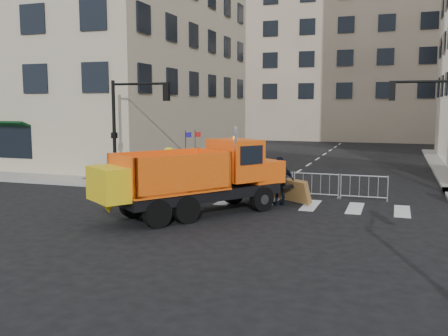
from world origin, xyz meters
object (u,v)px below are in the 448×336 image
(plow_truck, at_px, (195,176))
(cop_b, at_px, (254,180))
(worker, at_px, (169,167))
(cop_a, at_px, (258,185))
(cop_c, at_px, (280,181))

(plow_truck, distance_m, cop_b, 4.12)
(cop_b, xyz_separation_m, worker, (-4.65, 1.08, 0.27))
(cop_a, height_order, worker, worker)
(cop_b, bearing_deg, worker, 19.58)
(plow_truck, bearing_deg, cop_c, -7.32)
(cop_a, height_order, cop_c, cop_c)
(cop_b, bearing_deg, plow_truck, 104.87)
(cop_c, xyz_separation_m, worker, (-6.03, 2.07, 0.10))
(plow_truck, height_order, cop_b, plow_truck)
(plow_truck, xyz_separation_m, worker, (-3.41, 4.95, -0.38))
(cop_a, bearing_deg, cop_b, -106.53)
(plow_truck, bearing_deg, worker, 69.53)
(plow_truck, relative_size, cop_c, 4.14)
(plow_truck, xyz_separation_m, cop_b, (1.24, 3.87, -0.65))
(cop_b, height_order, worker, worker)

